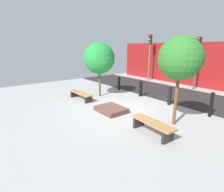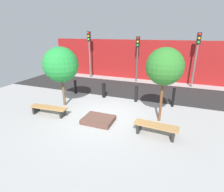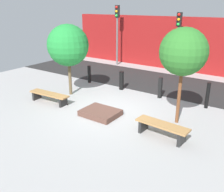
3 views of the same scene
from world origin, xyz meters
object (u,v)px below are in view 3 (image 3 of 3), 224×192
at_px(tree_behind_left_bench, 68,45).
at_px(bollard_center, 160,88).
at_px(bollard_right, 208,95).
at_px(tree_behind_right_bench, 183,52).
at_px(bollard_far_left, 89,74).
at_px(bollard_left, 121,81).
at_px(planter_bed, 100,113).
at_px(bench_right, 162,128).
at_px(traffic_light_west, 117,25).
at_px(traffic_light_mid_west, 178,32).
at_px(bench_left, 49,96).

xyz_separation_m(tree_behind_left_bench, bollard_center, (3.63, 1.95, -1.80)).
xyz_separation_m(bollard_center, bollard_right, (2.06, 0.00, 0.06)).
relative_size(tree_behind_right_bench, bollard_far_left, 3.62).
xyz_separation_m(bollard_left, bollard_center, (2.06, 0.00, 0.02)).
xyz_separation_m(planter_bed, bollard_left, (-1.03, 3.05, 0.35)).
distance_m(tree_behind_right_bench, bollard_far_left, 6.36).
relative_size(tree_behind_left_bench, bollard_left, 3.50).
bearing_deg(bench_right, bollard_far_left, 154.25).
bearing_deg(planter_bed, traffic_light_west, 119.73).
relative_size(traffic_light_west, traffic_light_mid_west, 1.10).
xyz_separation_m(bollard_far_left, bollard_right, (6.18, 0.00, 0.08)).
bearing_deg(tree_behind_right_bench, bollard_left, 151.76).
distance_m(bollard_right, traffic_light_west, 8.80).
relative_size(tree_behind_right_bench, traffic_light_mid_west, 0.93).
distance_m(tree_behind_left_bench, bollard_center, 4.50).
relative_size(bench_left, tree_behind_left_bench, 0.60).
bearing_deg(bollard_left, bollard_right, 0.00).
distance_m(tree_behind_left_bench, traffic_light_mid_west, 6.83).
distance_m(tree_behind_right_bench, bollard_right, 2.83).
bearing_deg(bollard_center, tree_behind_right_bench, -51.16).
distance_m(tree_behind_left_bench, bollard_right, 6.26).
bearing_deg(bollard_far_left, bench_right, -29.75).
height_order(tree_behind_left_bench, traffic_light_mid_west, traffic_light_mid_west).
bearing_deg(tree_behind_right_bench, tree_behind_left_bench, 180.00).
height_order(tree_behind_right_bench, bollard_right, tree_behind_right_bench).
bearing_deg(tree_behind_left_bench, bollard_center, 28.24).
relative_size(bench_left, traffic_light_mid_west, 0.54).
xyz_separation_m(tree_behind_right_bench, bollard_left, (-3.63, 1.95, -2.07)).
bearing_deg(bollard_right, traffic_light_mid_west, 125.30).
height_order(bench_right, tree_behind_right_bench, tree_behind_right_bench).
height_order(planter_bed, tree_behind_right_bench, tree_behind_right_bench).
distance_m(bench_left, bollard_left, 3.62).
xyz_separation_m(tree_behind_left_bench, traffic_light_west, (-1.64, 6.32, 0.43)).
bearing_deg(traffic_light_mid_west, planter_bed, -90.00).
relative_size(tree_behind_left_bench, traffic_light_mid_west, 0.90).
bearing_deg(bench_left, bollard_far_left, 94.58).
bearing_deg(planter_bed, tree_behind_left_bench, 157.02).
bearing_deg(bollard_center, bench_right, -64.23).
relative_size(bollard_far_left, bollard_left, 1.00).
bearing_deg(bench_right, tree_behind_left_bench, 169.94).
distance_m(planter_bed, tree_behind_left_bench, 3.56).
height_order(bench_left, bollard_right, bollard_right).
height_order(bollard_far_left, traffic_light_mid_west, traffic_light_mid_west).
bearing_deg(bollard_center, tree_behind_left_bench, -151.76).
bearing_deg(bollard_right, tree_behind_right_bench, -104.12).
distance_m(tree_behind_left_bench, tree_behind_right_bench, 5.21).
xyz_separation_m(bench_left, tree_behind_right_bench, (5.20, 1.30, 2.21)).
xyz_separation_m(bench_left, traffic_light_mid_west, (2.60, 7.62, 2.16)).
bearing_deg(tree_behind_right_bench, bench_right, -90.00).
relative_size(bench_left, bench_right, 1.11).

